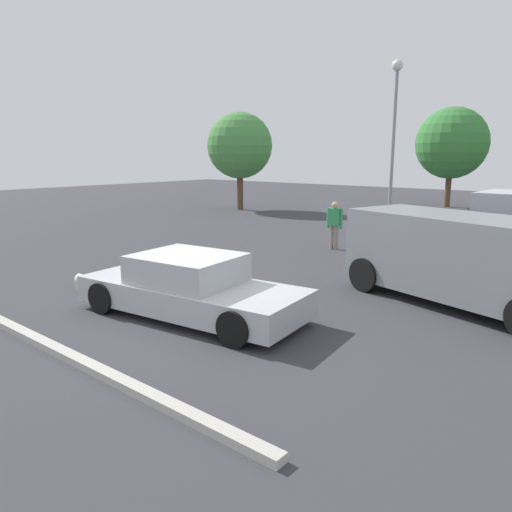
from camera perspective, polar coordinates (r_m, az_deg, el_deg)
name	(u,v)px	position (r m, az deg, el deg)	size (l,w,h in m)	color
ground_plane	(196,317)	(9.74, -7.14, -7.14)	(80.00, 80.00, 0.00)	#38383D
sedan_foreground	(191,288)	(9.67, -7.75, -3.77)	(4.87, 2.38, 1.24)	#B7BABF
dog	(80,279)	(12.20, -20.09, -2.61)	(0.59, 0.39, 0.42)	beige
suv_dark	(464,257)	(11.09, 23.38, -0.08)	(5.32, 3.23, 1.91)	gray
pedestrian	(335,221)	(16.56, 9.29, 4.09)	(0.57, 0.28, 1.63)	gray
parking_curb	(70,356)	(8.25, -21.18, -11.03)	(8.31, 0.20, 0.12)	#B7B2A8
light_post_near	(394,118)	(20.99, 16.09, 15.38)	(0.44, 0.44, 6.87)	gray
tree_back_left	(452,143)	(32.30, 22.17, 12.27)	(4.30, 4.30, 6.04)	brown
tree_back_center	(240,146)	(28.53, -1.93, 12.92)	(3.78, 3.78, 5.60)	brown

